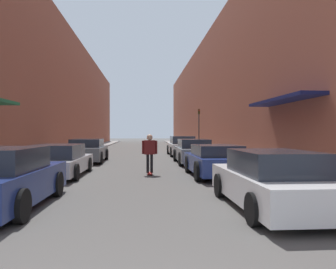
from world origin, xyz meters
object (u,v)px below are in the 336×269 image
(parked_car_left_1, at_px, (59,161))
(traffic_light, at_px, (199,125))
(parked_car_right_3, at_px, (182,146))
(skateboarder, at_px, (150,150))
(parked_car_left_2, at_px, (88,151))
(parked_car_left_0, at_px, (3,179))
(parked_car_right_2, at_px, (193,152))
(parked_car_right_1, at_px, (215,161))
(parked_car_right_0, at_px, (271,181))

(parked_car_left_1, distance_m, traffic_light, 19.05)
(parked_car_right_3, height_order, skateboarder, skateboarder)
(traffic_light, bearing_deg, parked_car_left_2, -127.07)
(parked_car_left_1, height_order, skateboarder, skateboarder)
(parked_car_left_1, relative_size, parked_car_left_2, 1.00)
(parked_car_right_3, bearing_deg, parked_car_left_2, -140.93)
(parked_car_right_3, height_order, traffic_light, traffic_light)
(parked_car_left_2, xyz_separation_m, parked_car_right_3, (5.99, 4.86, 0.03))
(parked_car_left_2, distance_m, parked_car_right_3, 7.71)
(parked_car_left_0, bearing_deg, parked_car_left_2, 90.22)
(parked_car_right_2, bearing_deg, parked_car_right_1, -89.29)
(parked_car_right_3, bearing_deg, parked_car_left_0, -110.06)
(parked_car_right_0, relative_size, parked_car_right_3, 0.91)
(parked_car_right_2, bearing_deg, traffic_light, 78.81)
(traffic_light, bearing_deg, parked_car_right_2, -101.19)
(parked_car_left_1, relative_size, parked_car_right_2, 0.98)
(parked_car_left_2, height_order, skateboarder, skateboarder)
(parked_car_left_2, bearing_deg, parked_car_right_1, -47.58)
(parked_car_right_0, relative_size, parked_car_right_1, 1.05)
(parked_car_right_2, height_order, skateboarder, skateboarder)
(parked_car_right_3, bearing_deg, parked_car_left_1, -119.39)
(parked_car_left_0, height_order, parked_car_left_1, parked_car_left_0)
(parked_car_right_2, bearing_deg, parked_car_left_1, -141.79)
(parked_car_left_1, relative_size, parked_car_right_0, 1.05)
(parked_car_left_2, height_order, parked_car_right_3, parked_car_right_3)
(parked_car_right_0, height_order, parked_car_right_1, parked_car_right_0)
(parked_car_left_0, height_order, parked_car_right_3, parked_car_right_3)
(parked_car_left_1, relative_size, parked_car_right_3, 0.96)
(parked_car_right_0, bearing_deg, skateboarder, 113.00)
(parked_car_right_0, distance_m, parked_car_right_1, 5.37)
(skateboarder, distance_m, traffic_light, 17.55)
(parked_car_left_1, bearing_deg, parked_car_left_2, 88.85)
(parked_car_right_0, height_order, traffic_light, traffic_light)
(parked_car_right_2, bearing_deg, parked_car_left_0, -119.90)
(parked_car_left_2, xyz_separation_m, parked_car_right_1, (5.95, -6.52, -0.04))
(parked_car_right_1, xyz_separation_m, traffic_light, (2.36, 17.52, 1.79))
(skateboarder, xyz_separation_m, traffic_light, (4.89, 16.80, 1.40))
(parked_car_right_0, bearing_deg, parked_car_left_0, 175.46)
(parked_car_right_2, bearing_deg, parked_car_right_3, 89.08)
(parked_car_right_1, bearing_deg, skateboarder, 164.17)
(parked_car_left_2, height_order, traffic_light, traffic_light)
(parked_car_right_2, distance_m, skateboarder, 5.18)
(parked_car_left_0, xyz_separation_m, parked_car_right_2, (5.84, 10.16, -0.01))
(parked_car_left_2, height_order, parked_car_right_0, parked_car_left_2)
(parked_car_left_1, xyz_separation_m, parked_car_right_1, (6.07, -0.53, 0.01))
(parked_car_left_2, distance_m, parked_car_right_2, 6.02)
(parked_car_right_0, distance_m, parked_car_right_3, 16.75)
(parked_car_right_1, distance_m, skateboarder, 2.66)
(parked_car_left_0, height_order, skateboarder, skateboarder)
(parked_car_left_1, bearing_deg, traffic_light, 63.60)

